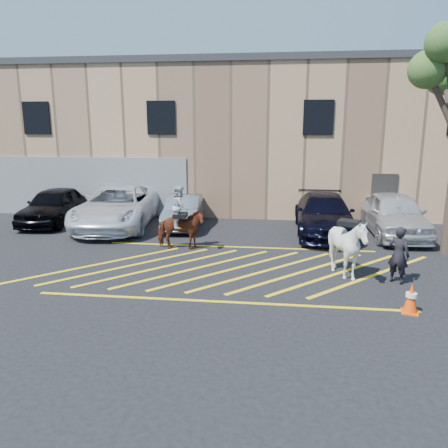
# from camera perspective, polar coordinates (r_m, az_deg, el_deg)

# --- Properties ---
(ground) EXTENTS (90.00, 90.00, 0.00)m
(ground) POSITION_cam_1_polar(r_m,az_deg,el_deg) (13.62, 1.11, -5.56)
(ground) COLOR black
(ground) RESTS_ON ground
(car_black_suv) EXTENTS (2.16, 4.74, 1.58)m
(car_black_suv) POSITION_cam_1_polar(r_m,az_deg,el_deg) (20.85, -21.30, 2.28)
(car_black_suv) COLOR black
(car_black_suv) RESTS_ON ground
(car_white_pickup) EXTENTS (3.44, 6.45, 1.72)m
(car_white_pickup) POSITION_cam_1_polar(r_m,az_deg,el_deg) (19.20, -13.73, 2.17)
(car_white_pickup) COLOR white
(car_white_pickup) RESTS_ON ground
(car_silver_sedan) EXTENTS (1.72, 4.15, 1.33)m
(car_silver_sedan) POSITION_cam_1_polar(r_m,az_deg,el_deg) (18.81, -5.28, 1.67)
(car_silver_sedan) COLOR gray
(car_silver_sedan) RESTS_ON ground
(car_blue_suv) EXTENTS (2.20, 5.40, 1.57)m
(car_blue_suv) POSITION_cam_1_polar(r_m,az_deg,el_deg) (17.92, 12.94, 1.21)
(car_blue_suv) COLOR black
(car_blue_suv) RESTS_ON ground
(car_white_suv) EXTENTS (2.00, 4.98, 1.70)m
(car_white_suv) POSITION_cam_1_polar(r_m,az_deg,el_deg) (18.46, 21.36, 1.19)
(car_white_suv) COLOR silver
(car_white_suv) RESTS_ON ground
(handler) EXTENTS (0.70, 0.66, 1.60)m
(handler) POSITION_cam_1_polar(r_m,az_deg,el_deg) (12.96, 21.85, -3.77)
(handler) COLOR black
(handler) RESTS_ON ground
(warehouse) EXTENTS (32.42, 10.20, 7.30)m
(warehouse) POSITION_cam_1_polar(r_m,az_deg,el_deg) (24.89, 4.05, 11.34)
(warehouse) COLOR tan
(warehouse) RESTS_ON ground
(hatching_zone) EXTENTS (12.60, 5.12, 0.01)m
(hatching_zone) POSITION_cam_1_polar(r_m,az_deg,el_deg) (13.33, 0.98, -5.94)
(hatching_zone) COLOR yellow
(hatching_zone) RESTS_ON ground
(mounted_bay) EXTENTS (1.76, 0.88, 2.27)m
(mounted_bay) POSITION_cam_1_polar(r_m,az_deg,el_deg) (15.28, -5.70, -0.00)
(mounted_bay) COLOR maroon
(mounted_bay) RESTS_ON ground
(saddled_white) EXTENTS (2.00, 2.10, 1.81)m
(saddled_white) POSITION_cam_1_polar(r_m,az_deg,el_deg) (12.87, 15.83, -2.91)
(saddled_white) COLOR silver
(saddled_white) RESTS_ON ground
(traffic_cone) EXTENTS (0.46, 0.46, 0.73)m
(traffic_cone) POSITION_cam_1_polar(r_m,az_deg,el_deg) (11.17, 23.24, -8.88)
(traffic_cone) COLOR #F45209
(traffic_cone) RESTS_ON ground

